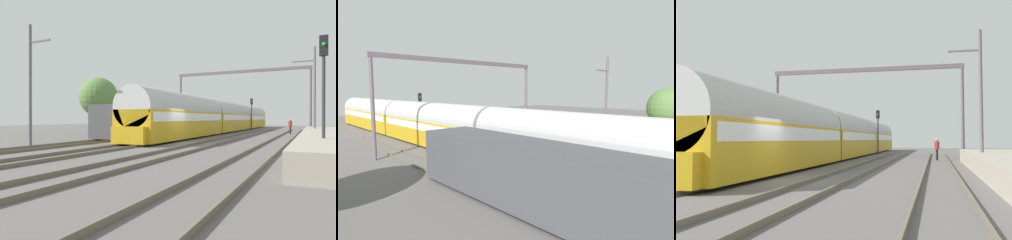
{
  "view_description": "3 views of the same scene",
  "coord_description": "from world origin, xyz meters",
  "views": [
    {
      "loc": [
        8.49,
        -20.61,
        1.78
      ],
      "look_at": [
        -2.04,
        1.29,
        1.65
      ],
      "focal_mm": 32.59,
      "sensor_mm": 36.0,
      "label": 1
    },
    {
      "loc": [
        -15.21,
        -3.76,
        5.17
      ],
      "look_at": [
        -0.47,
        12.02,
        2.89
      ],
      "focal_mm": 30.72,
      "sensor_mm": 36.0,
      "label": 2
    },
    {
      "loc": [
        5.93,
        -14.27,
        1.63
      ],
      "look_at": [
        -1.02,
        14.64,
        3.16
      ],
      "focal_mm": 40.7,
      "sensor_mm": 36.0,
      "label": 3
    }
  ],
  "objects": [
    {
      "name": "freight_car",
      "position": [
        -6.11,
        4.7,
        1.47
      ],
      "size": [
        2.8,
        13.0,
        2.7
      ],
      "color": "#47474C",
      "rests_on": "ground"
    },
    {
      "name": "railway_signal_far",
      "position": [
        -0.12,
        26.68,
        3.09
      ],
      "size": [
        0.36,
        0.3,
        4.8
      ],
      "color": "#2D2D33",
      "rests_on": "ground"
    },
    {
      "name": "catenary_gantry",
      "position": [
        0.0,
        17.99,
        5.91
      ],
      "size": [
        16.62,
        0.28,
        7.86
      ],
      "color": "#665862",
      "rests_on": "ground"
    },
    {
      "name": "person_crossing",
      "position": [
        6.04,
        16.48,
        1.03
      ],
      "size": [
        0.38,
        0.46,
        1.73
      ],
      "rotation": [
        0.0,
        0.0,
        1.16
      ],
      "color": "black",
      "rests_on": "ground"
    },
    {
      "name": "track_west",
      "position": [
        -2.04,
        0.0,
        0.08
      ],
      "size": [
        1.52,
        60.0,
        0.16
      ],
      "color": "#665C4D",
      "rests_on": "ground"
    },
    {
      "name": "passenger_train",
      "position": [
        -2.04,
        20.14,
        1.97
      ],
      "size": [
        2.93,
        49.2,
        3.82
      ],
      "color": "gold",
      "rests_on": "ground"
    },
    {
      "name": "tree_east_background",
      "position": [
        14.24,
        5.48,
        3.46
      ],
      "size": [
        3.76,
        3.76,
        5.35
      ],
      "color": "#4C3826",
      "rests_on": "ground"
    },
    {
      "name": "catenary_pole_east_mid",
      "position": [
        8.46,
        8.7,
        4.15
      ],
      "size": [
        1.9,
        0.2,
        8.0
      ],
      "color": "#665862",
      "rests_on": "ground"
    }
  ]
}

